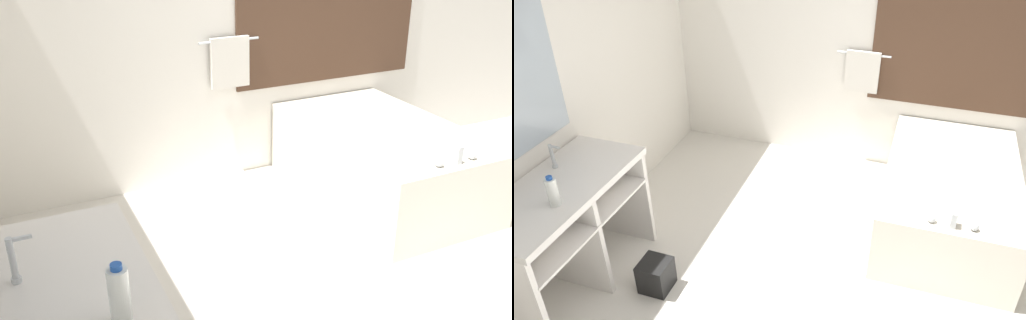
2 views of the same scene
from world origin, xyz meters
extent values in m
cube|color=white|center=(0.00, 2.23, 1.35)|extent=(7.40, 0.06, 2.70)
cube|color=#4C3323|center=(0.62, 2.19, 1.27)|extent=(1.70, 0.02, 1.10)
cylinder|color=silver|center=(-0.30, 2.16, 1.15)|extent=(0.50, 0.02, 0.02)
cube|color=silver|center=(-0.30, 2.15, 0.98)|extent=(0.32, 0.04, 0.40)
cube|color=white|center=(-2.23, 0.00, 1.35)|extent=(0.06, 7.40, 2.70)
cube|color=white|center=(-1.90, -0.23, 0.86)|extent=(0.59, 1.25, 0.05)
cube|color=white|center=(-1.90, -0.23, 0.62)|extent=(0.56, 1.19, 0.02)
cylinder|color=white|center=(-1.90, -0.04, 0.82)|extent=(0.35, 0.35, 0.13)
cube|color=white|center=(-1.90, -0.23, 0.42)|extent=(0.54, 0.04, 0.84)
cube|color=white|center=(-1.90, 0.38, 0.42)|extent=(0.54, 0.04, 0.84)
cylinder|color=silver|center=(-1.85, -0.54, 0.69)|extent=(0.13, 0.35, 0.13)
cylinder|color=silver|center=(-1.85, 0.08, 0.69)|extent=(0.13, 0.35, 0.13)
cylinder|color=silver|center=(-2.06, -0.04, 0.90)|extent=(0.04, 0.04, 0.02)
cylinder|color=silver|center=(-2.06, -0.04, 0.99)|extent=(0.02, 0.02, 0.16)
cube|color=silver|center=(-2.02, -0.04, 1.06)|extent=(0.07, 0.01, 0.01)
cube|color=silver|center=(0.62, 1.34, 0.29)|extent=(1.04, 1.70, 0.57)
ellipsoid|color=white|center=(0.62, 1.34, 0.42)|extent=(0.75, 1.23, 0.30)
cube|color=silver|center=(0.62, 0.59, 0.63)|extent=(0.04, 0.07, 0.12)
sphere|color=silver|center=(0.48, 0.59, 0.60)|extent=(0.06, 0.06, 0.06)
sphere|color=silver|center=(0.76, 0.59, 0.60)|extent=(0.06, 0.06, 0.06)
cylinder|color=silver|center=(-1.77, -0.40, 0.98)|extent=(0.07, 0.07, 0.19)
cylinder|color=#1E4CA8|center=(-1.77, -0.40, 1.09)|extent=(0.04, 0.04, 0.02)
cube|color=black|center=(-1.35, -0.08, 0.12)|extent=(0.21, 0.21, 0.24)
camera|label=1|loc=(-2.01, -1.90, 2.10)|focal=40.00mm
camera|label=2|loc=(0.28, -2.33, 2.76)|focal=35.00mm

